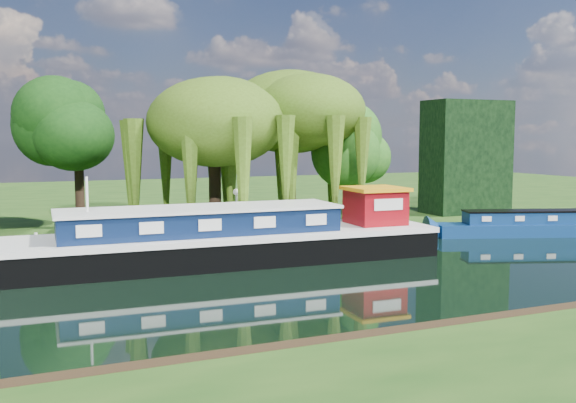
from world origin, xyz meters
name	(u,v)px	position (x,y,z in m)	size (l,w,h in m)	color
ground	(307,282)	(0.00, 0.00, 0.00)	(120.00, 120.00, 0.00)	black
far_bank	(147,201)	(0.00, 34.00, 0.23)	(120.00, 52.00, 0.45)	#1A3F11
dutch_barge	(229,239)	(-1.65, 5.25, 1.08)	(20.72, 5.34, 4.34)	black
narrowboat	(530,226)	(17.42, 5.91, 0.59)	(11.34, 5.49, 1.65)	navy
white_cruiser	(538,235)	(18.12, 5.99, 0.00)	(2.07, 2.40, 1.27)	silver
willow_left	(214,125)	(-0.17, 12.36, 6.55)	(7.00, 7.00, 8.39)	black
willow_right	(290,123)	(4.54, 12.30, 6.73)	(7.07, 7.07, 8.61)	black
tree_far_mid	(78,132)	(-7.06, 18.92, 6.20)	(5.09, 5.09, 8.33)	black
tree_far_right	(356,151)	(9.53, 13.07, 4.95)	(3.98, 3.98, 6.52)	black
conifer_hedge	(466,157)	(19.00, 14.00, 4.45)	(6.00, 3.00, 8.00)	black
lamppost	(236,199)	(0.50, 10.50, 2.42)	(0.36, 0.36, 2.56)	silver
mooring_posts	(231,232)	(-0.50, 8.40, 0.95)	(19.16, 0.16, 1.00)	silver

